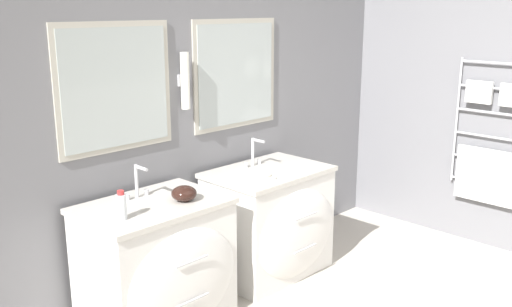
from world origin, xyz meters
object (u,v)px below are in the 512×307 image
object	(u,v)px
vanity_left	(159,265)
amenity_bowl	(184,193)
vanity_right	(272,222)
toiletry_bottle	(121,206)

from	to	relation	value
vanity_left	amenity_bowl	distance (m)	0.48
vanity_left	vanity_right	world-z (taller)	same
vanity_left	amenity_bowl	bearing A→B (deg)	-19.86
amenity_bowl	vanity_left	bearing A→B (deg)	160.14
vanity_left	toiletry_bottle	size ratio (longest dim) A/B	5.20
amenity_bowl	toiletry_bottle	bearing A→B (deg)	-179.83
vanity_left	vanity_right	bearing A→B (deg)	0.00
vanity_left	toiletry_bottle	bearing A→B (deg)	-167.60
vanity_right	amenity_bowl	size ratio (longest dim) A/B	5.62
vanity_left	toiletry_bottle	distance (m)	0.55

